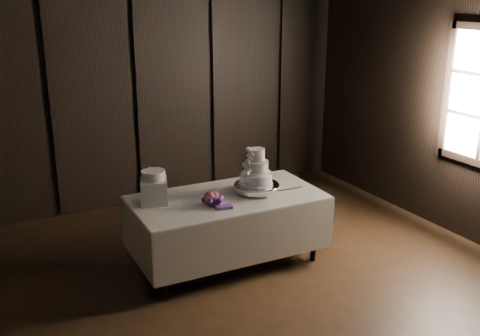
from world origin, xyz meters
name	(u,v)px	position (x,y,z in m)	size (l,w,h in m)	color
room	(275,166)	(0.00, 0.00, 1.50)	(6.08, 7.08, 3.08)	black
display_table	(227,227)	(0.23, 1.32, 0.42)	(2.01, 1.07, 0.76)	silver
cake_stand	(257,188)	(0.56, 1.28, 0.81)	(0.48, 0.48, 0.09)	silver
wedding_cake	(255,171)	(0.53, 1.27, 1.01)	(0.37, 0.33, 0.39)	white
bouquet	(214,200)	(0.00, 1.15, 0.82)	(0.28, 0.38, 0.18)	#CF4F5F
box_pedestal	(154,192)	(-0.51, 1.48, 0.89)	(0.26, 0.26, 0.25)	white
small_cake	(153,175)	(-0.51, 1.48, 1.06)	(0.24, 0.24, 0.10)	white
cake_knife	(283,190)	(0.83, 1.20, 0.77)	(0.37, 0.02, 0.01)	silver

